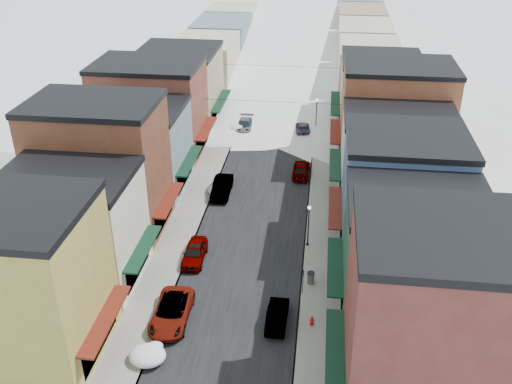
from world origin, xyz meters
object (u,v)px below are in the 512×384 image
(car_white_suv, at_px, (172,312))
(streetlamp_near, at_px, (309,221))
(fire_hydrant, at_px, (312,321))
(trash_can, at_px, (311,278))
(car_green_sedan, at_px, (277,315))
(car_silver_sedan, at_px, (195,252))
(car_dark_hatch, at_px, (222,187))

(car_white_suv, height_order, streetlamp_near, streetlamp_near)
(fire_hydrant, height_order, trash_can, trash_can)
(fire_hydrant, height_order, streetlamp_near, streetlamp_near)
(car_green_sedan, bearing_deg, car_white_suv, 5.97)
(streetlamp_near, bearing_deg, car_white_suv, -130.66)
(car_white_suv, bearing_deg, fire_hydrant, 1.83)
(car_silver_sedan, height_order, streetlamp_near, streetlamp_near)
(car_green_sedan, bearing_deg, car_dark_hatch, -67.91)
(car_white_suv, bearing_deg, car_silver_sedan, 88.43)
(car_dark_hatch, relative_size, streetlamp_near, 1.26)
(trash_can, xyz_separation_m, streetlamp_near, (-0.48, 5.60, 1.99))
(trash_can, bearing_deg, car_white_suv, -151.05)
(fire_hydrant, bearing_deg, streetlamp_near, 94.14)
(car_dark_hatch, bearing_deg, streetlamp_near, -44.29)
(car_dark_hatch, height_order, fire_hydrant, car_dark_hatch)
(car_silver_sedan, distance_m, car_green_sedan, 10.58)
(trash_can, bearing_deg, car_green_sedan, -115.22)
(car_silver_sedan, distance_m, car_dark_hatch, 12.08)
(car_green_sedan, xyz_separation_m, trash_can, (2.29, 4.86, -0.01))
(car_white_suv, xyz_separation_m, car_dark_hatch, (0.27, 19.94, 0.05))
(streetlamp_near, bearing_deg, car_silver_sedan, -160.95)
(car_dark_hatch, bearing_deg, fire_hydrant, -63.53)
(car_white_suv, xyz_separation_m, streetlamp_near, (9.61, 11.18, 1.89))
(car_dark_hatch, distance_m, streetlamp_near, 12.93)
(car_white_suv, distance_m, streetlamp_near, 14.86)
(car_white_suv, bearing_deg, streetlamp_near, 47.76)
(car_white_suv, bearing_deg, car_dark_hatch, 87.65)
(car_white_suv, relative_size, car_green_sedan, 1.35)
(car_green_sedan, xyz_separation_m, streetlamp_near, (1.81, 10.46, 1.99))
(car_dark_hatch, relative_size, fire_hydrant, 6.99)
(car_white_suv, relative_size, streetlamp_near, 1.41)
(car_white_suv, distance_m, car_green_sedan, 7.83)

